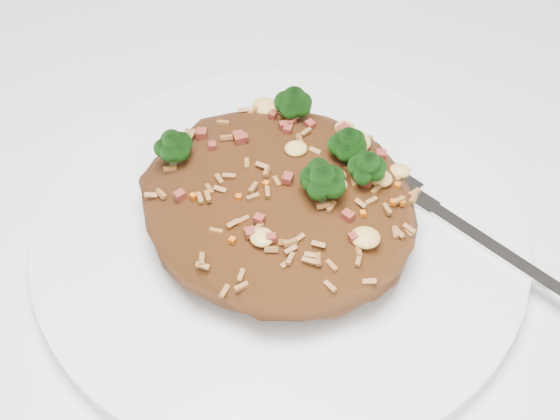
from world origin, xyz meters
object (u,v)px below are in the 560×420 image
Objects in this scene: plate at (280,233)px; fork at (465,228)px; fried_rice at (281,194)px; dining_table at (341,376)px.

fork is (0.09, 0.07, 0.01)m from plate.
plate is at bearing -93.94° from fried_rice.
dining_table is 7.12× the size of fried_rice.
fork is at bearing 37.96° from plate.
fork is (0.09, 0.07, -0.03)m from fried_rice.
plate reaches higher than dining_table.
plate is 1.77× the size of fried_rice.
plate is (-0.06, 0.01, 0.10)m from dining_table.
fried_rice reaches higher than dining_table.
dining_table is 0.15m from fried_rice.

